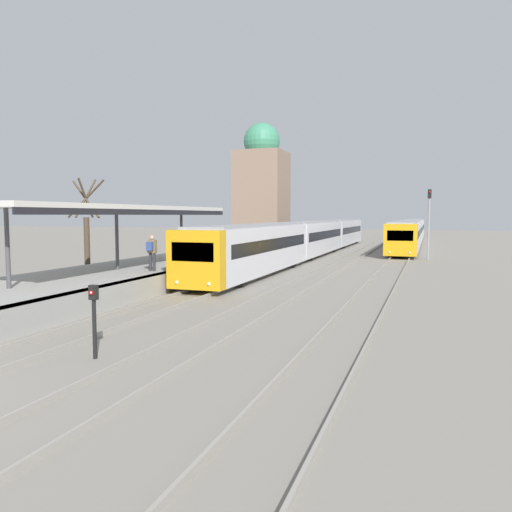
% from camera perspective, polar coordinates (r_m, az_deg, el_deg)
% --- Properties ---
extents(platform_canopy, '(4.00, 16.31, 3.05)m').
position_cam_1_polar(platform_canopy, '(24.60, -15.60, 5.28)').
color(platform_canopy, beige).
rests_on(platform_canopy, station_platform).
extents(person_on_platform, '(0.40, 0.40, 1.66)m').
position_cam_1_polar(person_on_platform, '(23.64, -11.84, 0.69)').
color(person_on_platform, '#2D2D33').
rests_on(person_on_platform, station_platform).
extents(train_near, '(2.58, 45.48, 2.97)m').
position_cam_1_polar(train_near, '(43.14, 6.36, 2.21)').
color(train_near, gold).
rests_on(train_near, ground_plane).
extents(train_far, '(2.57, 41.95, 2.93)m').
position_cam_1_polar(train_far, '(61.65, 17.22, 2.74)').
color(train_far, gold).
rests_on(train_far, ground_plane).
extents(signal_post_near, '(0.20, 0.21, 1.82)m').
position_cam_1_polar(signal_post_near, '(12.80, -18.03, -6.23)').
color(signal_post_near, black).
rests_on(signal_post_near, ground_plane).
extents(signal_mast_far, '(0.28, 0.29, 5.50)m').
position_cam_1_polar(signal_mast_far, '(41.18, 19.16, 4.33)').
color(signal_mast_far, gray).
rests_on(signal_mast_far, ground_plane).
extents(distant_domed_building, '(5.07, 5.07, 13.34)m').
position_cam_1_polar(distant_domed_building, '(54.32, 0.65, 7.64)').
color(distant_domed_building, '#89705B').
rests_on(distant_domed_building, ground_plane).
extents(bare_tree_background, '(2.55, 1.60, 5.58)m').
position_cam_1_polar(bare_tree_background, '(30.08, -18.79, 2.71)').
color(bare_tree_background, '#4C3D2D').
rests_on(bare_tree_background, ground_plane).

